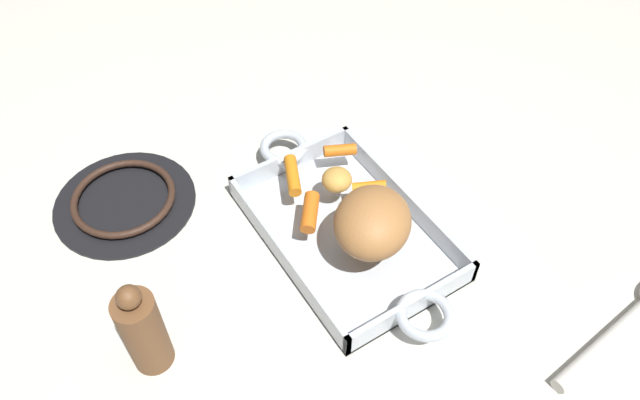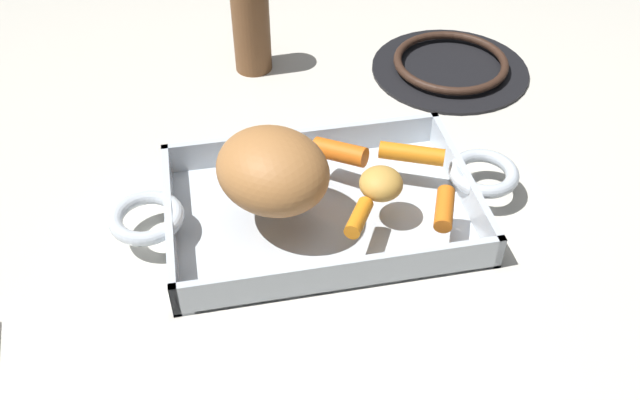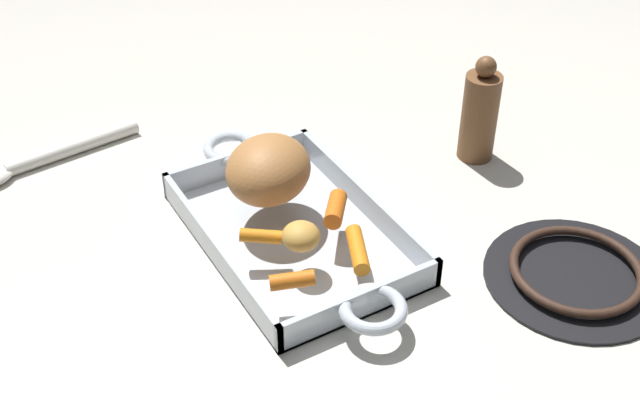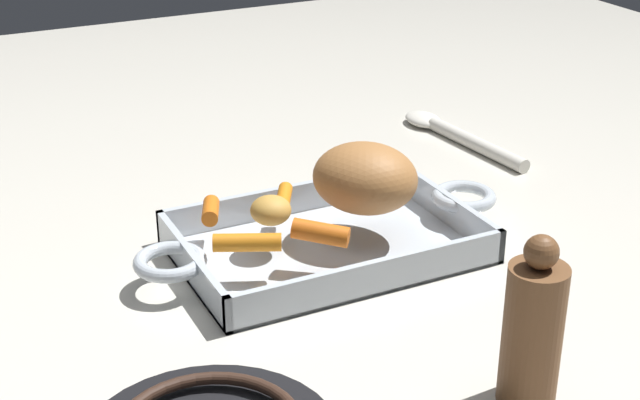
# 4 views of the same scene
# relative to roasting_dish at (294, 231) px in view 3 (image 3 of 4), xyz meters

# --- Properties ---
(ground_plane) EXTENTS (2.11, 2.11, 0.00)m
(ground_plane) POSITION_rel_roasting_dish_xyz_m (0.00, 0.00, -0.01)
(ground_plane) COLOR silver
(roasting_dish) EXTENTS (0.41, 0.20, 0.04)m
(roasting_dish) POSITION_rel_roasting_dish_xyz_m (0.00, 0.00, 0.00)
(roasting_dish) COLOR silver
(roasting_dish) RESTS_ON ground_plane
(pork_roast) EXTENTS (0.15, 0.15, 0.07)m
(pork_roast) POSITION_rel_roasting_dish_xyz_m (-0.05, -0.01, 0.06)
(pork_roast) COLOR #B3753F
(pork_roast) RESTS_ON roasting_dish
(baby_carrot_northwest) EXTENTS (0.03, 0.05, 0.02)m
(baby_carrot_northwest) POSITION_rel_roasting_dish_xyz_m (0.11, -0.06, 0.03)
(baby_carrot_northwest) COLOR orange
(baby_carrot_northwest) RESTS_ON roasting_dish
(baby_carrot_long) EXTENTS (0.06, 0.05, 0.03)m
(baby_carrot_long) POSITION_rel_roasting_dish_xyz_m (0.03, 0.04, 0.04)
(baby_carrot_long) COLOR orange
(baby_carrot_long) RESTS_ON roasting_dish
(baby_carrot_short) EXTENTS (0.07, 0.04, 0.02)m
(baby_carrot_short) POSITION_rel_roasting_dish_xyz_m (0.10, 0.03, 0.03)
(baby_carrot_short) COLOR orange
(baby_carrot_short) RESTS_ON roasting_dish
(baby_carrot_center_left) EXTENTS (0.04, 0.05, 0.02)m
(baby_carrot_center_left) POSITION_rel_roasting_dish_xyz_m (0.02, -0.05, 0.03)
(baby_carrot_center_left) COLOR orange
(baby_carrot_center_left) RESTS_ON roasting_dish
(potato_golden_small) EXTENTS (0.06, 0.06, 0.03)m
(potato_golden_small) POSITION_rel_roasting_dish_xyz_m (0.05, -0.02, 0.04)
(potato_golden_small) COLOR gold
(potato_golden_small) RESTS_ON roasting_dish
(stove_burner_rear) EXTENTS (0.20, 0.20, 0.02)m
(stove_burner_rear) POSITION_rel_roasting_dish_xyz_m (0.22, 0.24, -0.00)
(stove_burner_rear) COLOR black
(stove_burner_rear) RESTS_ON ground_plane
(serving_spoon) EXTENTS (0.05, 0.24, 0.02)m
(serving_spoon) POSITION_rel_roasting_dish_xyz_m (-0.30, -0.22, -0.00)
(serving_spoon) COLOR white
(serving_spoon) RESTS_ON ground_plane
(pepper_mill) EXTENTS (0.05, 0.05, 0.15)m
(pepper_mill) POSITION_rel_roasting_dish_xyz_m (-0.03, 0.29, 0.05)
(pepper_mill) COLOR brown
(pepper_mill) RESTS_ON ground_plane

